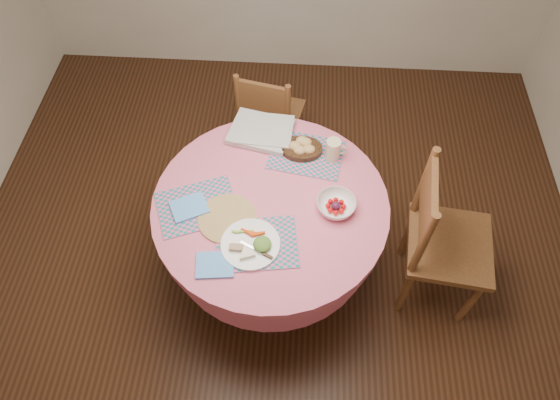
{
  "coord_description": "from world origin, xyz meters",
  "views": [
    {
      "loc": [
        0.14,
        -1.47,
        2.88
      ],
      "look_at": [
        0.05,
        0.0,
        0.78
      ],
      "focal_mm": 32.0,
      "sensor_mm": 36.0,
      "label": 1
    }
  ],
  "objects_px": {
    "chair_right": "(441,239)",
    "fruit_bowl": "(336,205)",
    "wicker_trivet": "(227,218)",
    "dinner_plate": "(252,244)",
    "bread_bowl": "(302,147)",
    "chair_back": "(269,116)",
    "dining_table": "(271,223)",
    "latte_mug": "(333,150)"
  },
  "relations": [
    {
      "from": "chair_right",
      "to": "fruit_bowl",
      "type": "distance_m",
      "value": 0.64
    },
    {
      "from": "fruit_bowl",
      "to": "wicker_trivet",
      "type": "bearing_deg",
      "value": -169.88
    },
    {
      "from": "dinner_plate",
      "to": "bread_bowl",
      "type": "height_order",
      "value": "bread_bowl"
    },
    {
      "from": "dinner_plate",
      "to": "fruit_bowl",
      "type": "height_order",
      "value": "fruit_bowl"
    },
    {
      "from": "dinner_plate",
      "to": "fruit_bowl",
      "type": "distance_m",
      "value": 0.48
    },
    {
      "from": "bread_bowl",
      "to": "wicker_trivet",
      "type": "bearing_deg",
      "value": -127.23
    },
    {
      "from": "chair_right",
      "to": "chair_back",
      "type": "distance_m",
      "value": 1.4
    },
    {
      "from": "dining_table",
      "to": "wicker_trivet",
      "type": "height_order",
      "value": "wicker_trivet"
    },
    {
      "from": "chair_right",
      "to": "fruit_bowl",
      "type": "relative_size",
      "value": 4.46
    },
    {
      "from": "wicker_trivet",
      "to": "chair_right",
      "type": "bearing_deg",
      "value": 3.99
    },
    {
      "from": "chair_back",
      "to": "wicker_trivet",
      "type": "bearing_deg",
      "value": 95.5
    },
    {
      "from": "chair_right",
      "to": "wicker_trivet",
      "type": "relative_size",
      "value": 3.43
    },
    {
      "from": "dinner_plate",
      "to": "bread_bowl",
      "type": "relative_size",
      "value": 1.27
    },
    {
      "from": "chair_right",
      "to": "chair_back",
      "type": "bearing_deg",
      "value": 53.48
    },
    {
      "from": "wicker_trivet",
      "to": "bread_bowl",
      "type": "distance_m",
      "value": 0.6
    },
    {
      "from": "latte_mug",
      "to": "chair_back",
      "type": "bearing_deg",
      "value": 123.94
    },
    {
      "from": "bread_bowl",
      "to": "chair_back",
      "type": "bearing_deg",
      "value": 112.38
    },
    {
      "from": "chair_right",
      "to": "chair_back",
      "type": "height_order",
      "value": "chair_right"
    },
    {
      "from": "chair_back",
      "to": "fruit_bowl",
      "type": "height_order",
      "value": "chair_back"
    },
    {
      "from": "dining_table",
      "to": "dinner_plate",
      "type": "height_order",
      "value": "dinner_plate"
    },
    {
      "from": "latte_mug",
      "to": "fruit_bowl",
      "type": "xyz_separation_m",
      "value": [
        0.02,
        -0.34,
        -0.04
      ]
    },
    {
      "from": "dining_table",
      "to": "latte_mug",
      "type": "xyz_separation_m",
      "value": [
        0.32,
        0.32,
        0.26
      ]
    },
    {
      "from": "dining_table",
      "to": "chair_right",
      "type": "xyz_separation_m",
      "value": [
        0.93,
        -0.03,
        -0.02
      ]
    },
    {
      "from": "chair_back",
      "to": "bread_bowl",
      "type": "relative_size",
      "value": 3.73
    },
    {
      "from": "wicker_trivet",
      "to": "chair_back",
      "type": "bearing_deg",
      "value": 82.97
    },
    {
      "from": "dining_table",
      "to": "chair_right",
      "type": "distance_m",
      "value": 0.93
    },
    {
      "from": "chair_back",
      "to": "bread_bowl",
      "type": "distance_m",
      "value": 0.7
    },
    {
      "from": "dinner_plate",
      "to": "latte_mug",
      "type": "xyz_separation_m",
      "value": [
        0.39,
        0.59,
        0.05
      ]
    },
    {
      "from": "chair_right",
      "to": "bread_bowl",
      "type": "distance_m",
      "value": 0.91
    },
    {
      "from": "chair_back",
      "to": "dining_table",
      "type": "bearing_deg",
      "value": 107.67
    },
    {
      "from": "latte_mug",
      "to": "dining_table",
      "type": "bearing_deg",
      "value": -134.75
    },
    {
      "from": "chair_back",
      "to": "latte_mug",
      "type": "xyz_separation_m",
      "value": [
        0.4,
        -0.6,
        0.37
      ]
    },
    {
      "from": "chair_back",
      "to": "dinner_plate",
      "type": "relative_size",
      "value": 2.95
    },
    {
      "from": "wicker_trivet",
      "to": "latte_mug",
      "type": "xyz_separation_m",
      "value": [
        0.53,
        0.44,
        0.06
      ]
    },
    {
      "from": "wicker_trivet",
      "to": "fruit_bowl",
      "type": "relative_size",
      "value": 1.3
    },
    {
      "from": "chair_back",
      "to": "latte_mug",
      "type": "distance_m",
      "value": 0.81
    },
    {
      "from": "bread_bowl",
      "to": "latte_mug",
      "type": "relative_size",
      "value": 1.78
    },
    {
      "from": "latte_mug",
      "to": "dinner_plate",
      "type": "bearing_deg",
      "value": -123.71
    },
    {
      "from": "chair_back",
      "to": "dinner_plate",
      "type": "height_order",
      "value": "chair_back"
    },
    {
      "from": "chair_right",
      "to": "wicker_trivet",
      "type": "distance_m",
      "value": 1.16
    },
    {
      "from": "wicker_trivet",
      "to": "latte_mug",
      "type": "bearing_deg",
      "value": 39.43
    },
    {
      "from": "chair_right",
      "to": "fruit_bowl",
      "type": "bearing_deg",
      "value": 95.07
    }
  ]
}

